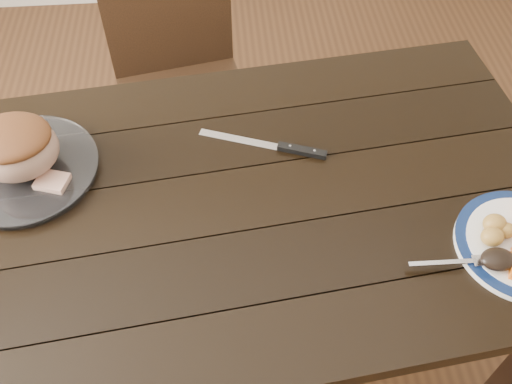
{
  "coord_description": "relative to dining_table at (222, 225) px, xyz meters",
  "views": [
    {
      "loc": [
        0.02,
        -0.79,
        1.77
      ],
      "look_at": [
        0.08,
        -0.02,
        0.8
      ],
      "focal_mm": 40.0,
      "sensor_mm": 36.0,
      "label": 1
    }
  ],
  "objects": [
    {
      "name": "cut_slice",
      "position": [
        -0.38,
        0.07,
        0.12
      ],
      "size": [
        0.08,
        0.07,
        0.02
      ],
      "primitive_type": "cube",
      "rotation": [
        0.0,
        0.0,
        -0.31
      ],
      "color": "tan",
      "rests_on": "serving_platter"
    },
    {
      "name": "dark_mushroom",
      "position": [
        0.55,
        -0.22,
        0.13
      ],
      "size": [
        0.07,
        0.05,
        0.03
      ],
      "primitive_type": "ellipsoid",
      "color": "black",
      "rests_on": "dinner_plate"
    },
    {
      "name": "roast_joint",
      "position": [
        -0.45,
        0.12,
        0.17
      ],
      "size": [
        0.19,
        0.17,
        0.13
      ],
      "primitive_type": "ellipsoid",
      "color": "#A67A65",
      "rests_on": "serving_platter"
    },
    {
      "name": "carving_knife",
      "position": [
        0.17,
        0.15,
        0.1
      ],
      "size": [
        0.31,
        0.13,
        0.01
      ],
      "rotation": [
        0.0,
        0.0,
        -0.35
      ],
      "color": "silver",
      "rests_on": "dining_table"
    },
    {
      "name": "fork",
      "position": [
        0.48,
        -0.21,
        0.11
      ],
      "size": [
        0.18,
        0.03,
        0.0
      ],
      "rotation": [
        0.0,
        0.0,
        -0.02
      ],
      "color": "silver",
      "rests_on": "dinner_plate"
    },
    {
      "name": "chair_far",
      "position": [
        -0.12,
        0.74,
        -0.13
      ],
      "size": [
        0.5,
        0.5,
        0.93
      ],
      "rotation": [
        0.0,
        0.0,
        3.34
      ],
      "color": "black",
      "rests_on": "ground"
    },
    {
      "name": "roasted_potatoes",
      "position": [
        0.57,
        -0.15,
        0.13
      ],
      "size": [
        0.08,
        0.07,
        0.04
      ],
      "color": "gold",
      "rests_on": "dinner_plate"
    },
    {
      "name": "dining_table",
      "position": [
        0.0,
        0.0,
        0.0
      ],
      "size": [
        1.69,
        1.08,
        0.75
      ],
      "rotation": [
        0.0,
        0.0,
        0.11
      ],
      "color": "black",
      "rests_on": "ground"
    },
    {
      "name": "ground",
      "position": [
        0.0,
        0.0,
        -0.66
      ],
      "size": [
        4.0,
        4.0,
        0.0
      ],
      "primitive_type": "plane",
      "color": "#472B16",
      "rests_on": "ground"
    },
    {
      "name": "serving_platter",
      "position": [
        -0.45,
        0.12,
        0.1
      ],
      "size": [
        0.33,
        0.33,
        0.02
      ],
      "primitive_type": "cylinder",
      "color": "white",
      "rests_on": "dining_table"
    }
  ]
}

